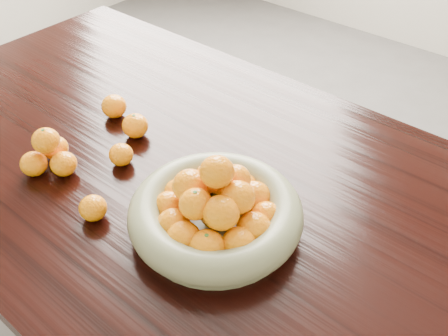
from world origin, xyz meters
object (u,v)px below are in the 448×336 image
Objects in this scene: dining_table at (217,212)px; loose_orange_0 at (135,126)px; fruit_bowl at (216,211)px; orange_pyramid at (50,154)px.

dining_table is 0.30m from loose_orange_0.
fruit_bowl is (0.09, -0.10, 0.14)m from dining_table.
fruit_bowl is 0.38m from loose_orange_0.
loose_orange_0 is at bearing 75.47° from orange_pyramid.
loose_orange_0 is at bearing 162.83° from fruit_bowl.
dining_table is 0.19m from fruit_bowl.
orange_pyramid is 0.22m from loose_orange_0.
fruit_bowl reaches higher than dining_table.
fruit_bowl reaches higher than orange_pyramid.
fruit_bowl is 5.34× the size of loose_orange_0.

